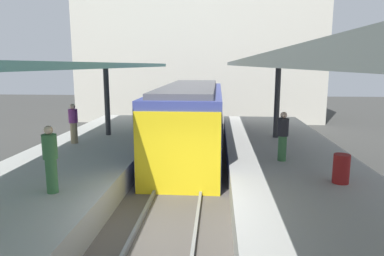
{
  "coord_description": "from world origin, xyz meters",
  "views": [
    {
      "loc": [
        1.21,
        -7.75,
        4.18
      ],
      "look_at": [
        0.15,
        6.58,
        1.57
      ],
      "focal_mm": 32.66,
      "sensor_mm": 36.0,
      "label": 1
    }
  ],
  "objects_px": {
    "passenger_near_bench": "(73,123)",
    "passenger_mid_platform": "(50,158)",
    "passenger_far_end": "(283,136)",
    "litter_bin": "(341,169)",
    "commuter_train": "(190,120)"
  },
  "relations": [
    {
      "from": "passenger_mid_platform",
      "to": "litter_bin",
      "type": "bearing_deg",
      "value": 9.76
    },
    {
      "from": "passenger_mid_platform",
      "to": "passenger_far_end",
      "type": "bearing_deg",
      "value": 28.73
    },
    {
      "from": "litter_bin",
      "to": "passenger_near_bench",
      "type": "distance_m",
      "value": 10.17
    },
    {
      "from": "passenger_near_bench",
      "to": "passenger_mid_platform",
      "type": "xyz_separation_m",
      "value": [
        1.73,
        -5.53,
        0.05
      ]
    },
    {
      "from": "litter_bin",
      "to": "passenger_far_end",
      "type": "height_order",
      "value": "passenger_far_end"
    },
    {
      "from": "passenger_near_bench",
      "to": "passenger_mid_platform",
      "type": "height_order",
      "value": "passenger_mid_platform"
    },
    {
      "from": "passenger_near_bench",
      "to": "passenger_mid_platform",
      "type": "distance_m",
      "value": 5.8
    },
    {
      "from": "litter_bin",
      "to": "passenger_mid_platform",
      "type": "bearing_deg",
      "value": -170.24
    },
    {
      "from": "litter_bin",
      "to": "passenger_far_end",
      "type": "relative_size",
      "value": 0.48
    },
    {
      "from": "passenger_mid_platform",
      "to": "passenger_far_end",
      "type": "xyz_separation_m",
      "value": [
        6.3,
        3.45,
        -0.03
      ]
    },
    {
      "from": "commuter_train",
      "to": "passenger_mid_platform",
      "type": "relative_size",
      "value": 6.08
    },
    {
      "from": "litter_bin",
      "to": "passenger_mid_platform",
      "type": "xyz_separation_m",
      "value": [
        -7.5,
        -1.29,
        0.49
      ]
    },
    {
      "from": "commuter_train",
      "to": "passenger_far_end",
      "type": "bearing_deg",
      "value": -48.76
    },
    {
      "from": "litter_bin",
      "to": "passenger_far_end",
      "type": "xyz_separation_m",
      "value": [
        -1.2,
        2.16,
        0.46
      ]
    },
    {
      "from": "passenger_mid_platform",
      "to": "commuter_train",
      "type": "bearing_deg",
      "value": 68.25
    }
  ]
}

